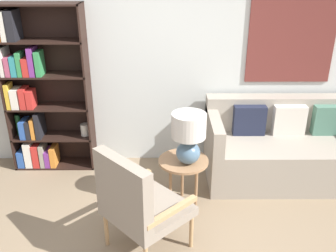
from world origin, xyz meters
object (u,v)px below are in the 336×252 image
(side_table, at_px, (183,165))
(armchair, at_px, (136,201))
(table_lamp, at_px, (189,134))
(bookshelf, at_px, (37,95))
(couch, at_px, (289,149))

(side_table, bearing_deg, armchair, -120.59)
(armchair, distance_m, side_table, 0.82)
(armchair, distance_m, table_lamp, 0.84)
(bookshelf, bearing_deg, armchair, -51.07)
(couch, xyz_separation_m, table_lamp, (-1.18, -0.60, 0.47))
(bookshelf, bearing_deg, couch, -5.37)
(armchair, distance_m, couch, 2.06)
(side_table, height_order, table_lamp, table_lamp)
(bookshelf, xyz_separation_m, couch, (2.85, -0.27, -0.55))
(armchair, height_order, side_table, armchair)
(couch, bearing_deg, side_table, -155.91)
(couch, bearing_deg, armchair, -142.69)
(armchair, bearing_deg, bookshelf, 128.93)
(side_table, distance_m, table_lamp, 0.37)
(armchair, xyz_separation_m, couch, (1.63, 1.24, -0.19))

